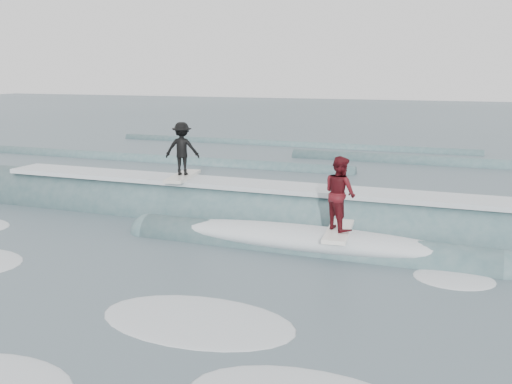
% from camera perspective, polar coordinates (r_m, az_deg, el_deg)
% --- Properties ---
extents(ground, '(160.00, 160.00, 0.00)m').
position_cam_1_polar(ground, '(12.32, -7.05, -8.84)').
color(ground, '#394C54').
rests_on(ground, ground).
extents(breaking_wave, '(22.68, 3.85, 2.14)m').
position_cam_1_polar(breaking_wave, '(16.47, 1.70, -3.21)').
color(breaking_wave, '#3B5D63').
rests_on(breaking_wave, ground).
extents(surfer_black, '(1.17, 2.06, 1.71)m').
position_cam_1_polar(surfer_black, '(17.59, -7.39, 4.05)').
color(surfer_black, silver).
rests_on(surfer_black, ground).
extents(surfer_red, '(1.10, 2.04, 1.89)m').
position_cam_1_polar(surfer_red, '(13.77, 8.38, -0.47)').
color(surfer_red, white).
rests_on(surfer_red, ground).
extents(whitewater, '(15.63, 8.30, 0.10)m').
position_cam_1_polar(whitewater, '(11.58, -14.26, -10.53)').
color(whitewater, silver).
rests_on(whitewater, ground).
extents(far_swells, '(40.01, 8.65, 0.80)m').
position_cam_1_polar(far_swells, '(28.90, 7.42, 3.22)').
color(far_swells, '#3B5D63').
rests_on(far_swells, ground).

